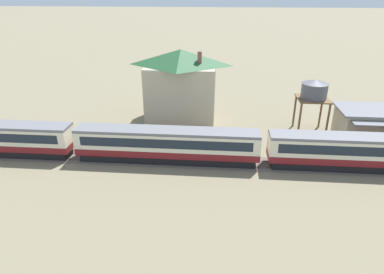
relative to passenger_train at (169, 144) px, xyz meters
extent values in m
cube|color=maroon|center=(21.70, 0.00, -0.87)|extent=(20.99, 2.84, 0.80)
cube|color=beige|center=(21.70, 0.00, 0.48)|extent=(20.99, 2.84, 1.92)
cube|color=#192330|center=(21.70, 0.00, 0.58)|extent=(19.31, 2.88, 1.07)
cube|color=slate|center=(21.70, 0.00, 1.59)|extent=(20.99, 2.67, 0.30)
cube|color=black|center=(21.70, 0.00, -1.71)|extent=(20.15, 2.44, 0.88)
cylinder|color=black|center=(14.77, -0.72, -1.72)|extent=(0.90, 0.18, 0.90)
cylinder|color=black|center=(14.77, 0.72, -1.72)|extent=(0.90, 0.18, 0.90)
cube|color=maroon|center=(-0.26, 0.00, -0.87)|extent=(20.99, 2.84, 0.80)
cube|color=beige|center=(-0.26, 0.00, 0.48)|extent=(20.99, 2.84, 1.92)
cube|color=#192330|center=(-0.26, 0.00, 0.58)|extent=(19.31, 2.88, 1.07)
cube|color=slate|center=(-0.26, 0.00, 1.59)|extent=(20.99, 2.67, 0.30)
cube|color=black|center=(-0.26, 0.00, -1.71)|extent=(20.15, 2.44, 0.88)
cylinder|color=black|center=(6.67, -0.72, -1.72)|extent=(0.90, 0.18, 0.90)
cylinder|color=black|center=(6.67, 0.72, -1.72)|extent=(0.90, 0.18, 0.90)
cylinder|color=black|center=(-7.18, -0.72, -1.72)|extent=(0.90, 0.18, 0.90)
cylinder|color=black|center=(-7.18, 0.72, -1.72)|extent=(0.90, 0.18, 0.90)
cylinder|color=black|center=(-15.29, -0.72, -1.72)|extent=(0.90, 0.18, 0.90)
cylinder|color=black|center=(-15.29, 0.72, -1.72)|extent=(0.90, 0.18, 0.90)
cube|color=#665B51|center=(5.06, 0.00, -2.17)|extent=(171.99, 3.60, 0.01)
cube|color=#4C4238|center=(5.06, -0.72, -2.15)|extent=(171.99, 0.12, 0.04)
cube|color=#4C4238|center=(5.06, 0.72, -2.15)|extent=(171.99, 0.12, 0.04)
cube|color=#BCB293|center=(-0.17, 13.45, 1.97)|extent=(9.93, 7.20, 8.29)
pyramid|color=#23512D|center=(-0.17, 13.45, 7.24)|extent=(10.73, 7.78, 2.24)
cube|color=brown|center=(2.61, 12.01, 7.35)|extent=(0.56, 0.56, 2.01)
cylinder|color=brown|center=(19.90, 12.12, 0.18)|extent=(0.28, 0.28, 4.71)
cylinder|color=brown|center=(16.25, 12.12, 0.18)|extent=(0.28, 0.28, 4.71)
cylinder|color=brown|center=(19.90, 8.47, 0.18)|extent=(0.28, 0.28, 4.71)
cylinder|color=brown|center=(16.25, 8.47, 0.18)|extent=(0.28, 0.28, 4.71)
cube|color=brown|center=(18.08, 10.29, 2.61)|extent=(4.14, 4.14, 0.16)
cylinder|color=#56565B|center=(18.08, 10.29, 3.71)|extent=(3.40, 3.40, 2.04)
cone|color=#56565B|center=(18.08, 10.29, 4.98)|extent=(3.58, 3.58, 0.50)
camera|label=1|loc=(5.73, -35.07, 16.63)|focal=32.00mm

